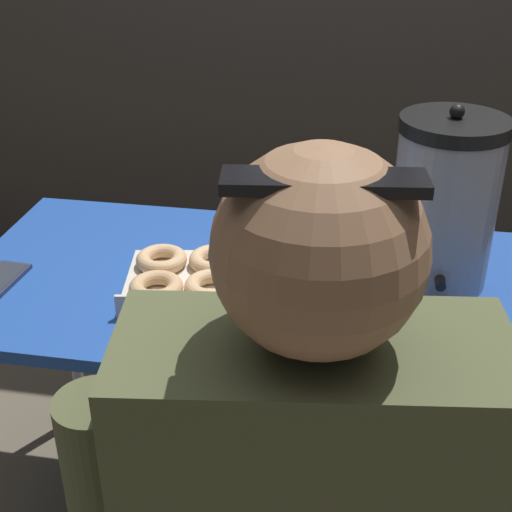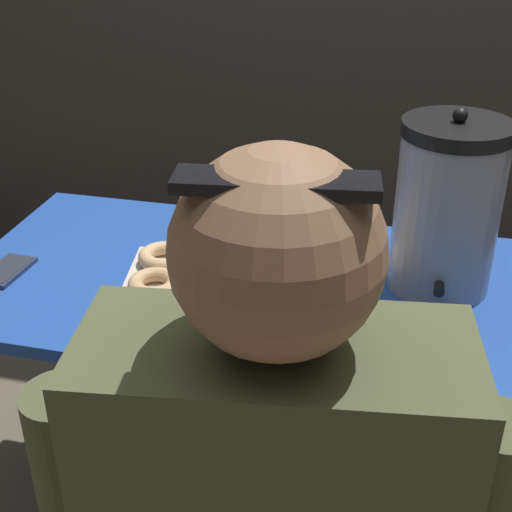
{
  "view_description": "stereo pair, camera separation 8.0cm",
  "coord_description": "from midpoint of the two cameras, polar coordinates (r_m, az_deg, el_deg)",
  "views": [
    {
      "loc": [
        0.22,
        -1.29,
        1.49
      ],
      "look_at": [
        -0.01,
        0.0,
        0.77
      ],
      "focal_mm": 50.0,
      "sensor_mm": 36.0,
      "label": 1
    },
    {
      "loc": [
        0.29,
        -1.28,
        1.49
      ],
      "look_at": [
        -0.01,
        0.0,
        0.77
      ],
      "focal_mm": 50.0,
      "sensor_mm": 36.0,
      "label": 2
    }
  ],
  "objects": [
    {
      "name": "folding_table",
      "position": [
        1.55,
        -1.1,
        -3.66
      ],
      "size": [
        1.3,
        0.66,
        0.71
      ],
      "color": "#1E479E",
      "rests_on": "ground"
    },
    {
      "name": "coffee_urn",
      "position": [
        1.49,
        13.37,
        4.16
      ],
      "size": [
        0.22,
        0.24,
        0.38
      ],
      "color": "#939399",
      "rests_on": "folding_table"
    },
    {
      "name": "donut_box",
      "position": [
        1.49,
        -3.19,
        -1.84
      ],
      "size": [
        0.53,
        0.34,
        0.05
      ],
      "rotation": [
        0.0,
        0.0,
        0.17
      ],
      "color": "beige",
      "rests_on": "folding_table"
    },
    {
      "name": "cell_phone",
      "position": [
        1.63,
        -21.04,
        -1.7
      ],
      "size": [
        0.08,
        0.14,
        0.01
      ],
      "rotation": [
        0.0,
        0.0,
        -0.06
      ],
      "color": "#2D334C",
      "rests_on": "folding_table"
    }
  ]
}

